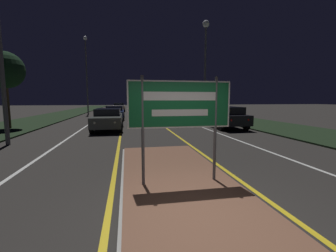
{
  "coord_description": "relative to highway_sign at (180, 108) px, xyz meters",
  "views": [
    {
      "loc": [
        -1.2,
        -3.31,
        2.01
      ],
      "look_at": [
        0.0,
        3.12,
        1.23
      ],
      "focal_mm": 24.0,
      "sensor_mm": 36.0,
      "label": 1
    }
  ],
  "objects": [
    {
      "name": "verge_left",
      "position": [
        -9.5,
        18.39,
        -1.77
      ],
      "size": [
        5.0,
        100.0,
        0.08
      ],
      "color": "black",
      "rests_on": "ground_plane"
    },
    {
      "name": "lane_line_white_left",
      "position": [
        -4.2,
        23.39,
        -1.8
      ],
      "size": [
        0.12,
        70.0,
        0.01
      ],
      "color": "silver",
      "rests_on": "ground_plane"
    },
    {
      "name": "median_island",
      "position": [
        0.0,
        0.0,
        -1.77
      ],
      "size": [
        2.72,
        7.95,
        0.1
      ],
      "color": "#999993",
      "rests_on": "ground_plane"
    },
    {
      "name": "edge_line_white_left",
      "position": [
        -7.2,
        23.39,
        -1.8
      ],
      "size": [
        0.1,
        70.0,
        0.01
      ],
      "color": "silver",
      "rests_on": "ground_plane"
    },
    {
      "name": "verge_right",
      "position": [
        9.5,
        18.39,
        -1.77
      ],
      "size": [
        5.0,
        100.0,
        0.08
      ],
      "color": "black",
      "rests_on": "ground_plane"
    },
    {
      "name": "car_receding_1",
      "position": [
        2.84,
        22.06,
        -1.06
      ],
      "size": [
        1.89,
        4.74,
        1.44
      ],
      "color": "maroon",
      "rests_on": "ground_plane"
    },
    {
      "name": "centre_line_yellow_right",
      "position": [
        1.55,
        23.39,
        -1.8
      ],
      "size": [
        0.12,
        70.0,
        0.01
      ],
      "color": "gold",
      "rests_on": "ground_plane"
    },
    {
      "name": "streetlight_right_near",
      "position": [
        6.12,
        15.46,
        4.66
      ],
      "size": [
        0.63,
        0.63,
        9.18
      ],
      "color": "#56565B",
      "rests_on": "ground_plane"
    },
    {
      "name": "warning_sign",
      "position": [
        8.61,
        22.34,
        -0.21
      ],
      "size": [
        0.6,
        0.06,
        2.53
      ],
      "color": "#56565B",
      "rests_on": "verge_right"
    },
    {
      "name": "centre_line_yellow_left",
      "position": [
        -1.55,
        23.39,
        -1.8
      ],
      "size": [
        0.12,
        70.0,
        0.01
      ],
      "color": "gold",
      "rests_on": "ground_plane"
    },
    {
      "name": "car_approaching_1",
      "position": [
        -2.36,
        18.52,
        -1.1
      ],
      "size": [
        1.94,
        4.37,
        1.32
      ],
      "color": "navy",
      "rests_on": "ground_plane"
    },
    {
      "name": "ground_plane",
      "position": [
        0.0,
        -1.61,
        -1.81
      ],
      "size": [
        160.0,
        160.0,
        0.0
      ],
      "primitive_type": "plane",
      "color": "#282623"
    },
    {
      "name": "car_receding_0",
      "position": [
        5.65,
        9.71,
        -1.01
      ],
      "size": [
        1.97,
        4.16,
        1.51
      ],
      "color": "black",
      "rests_on": "ground_plane"
    },
    {
      "name": "streetlight_left_far",
      "position": [
        -6.27,
        26.96,
        4.6
      ],
      "size": [
        0.51,
        0.51,
        10.22
      ],
      "color": "#56565B",
      "rests_on": "ground_plane"
    },
    {
      "name": "car_approaching_0",
      "position": [
        -2.4,
        10.46,
        -1.06
      ],
      "size": [
        1.93,
        4.83,
        1.4
      ],
      "color": "#4C514C",
      "rests_on": "ground_plane"
    },
    {
      "name": "edge_line_white_right",
      "position": [
        7.2,
        23.39,
        -1.8
      ],
      "size": [
        0.1,
        70.0,
        0.01
      ],
      "color": "silver",
      "rests_on": "ground_plane"
    },
    {
      "name": "car_approaching_2",
      "position": [
        -2.37,
        33.85,
        -1.02
      ],
      "size": [
        1.99,
        4.44,
        1.44
      ],
      "color": "silver",
      "rests_on": "ground_plane"
    },
    {
      "name": "highway_sign",
      "position": [
        0.0,
        0.0,
        0.0
      ],
      "size": [
        2.36,
        0.07,
        2.43
      ],
      "color": "#56565B",
      "rests_on": "median_island"
    },
    {
      "name": "roadside_palm_left",
      "position": [
        -9.03,
        11.92,
        2.11
      ],
      "size": [
        2.42,
        2.42,
        5.08
      ],
      "color": "#4C3823",
      "rests_on": "verge_left"
    },
    {
      "name": "lane_line_white_right",
      "position": [
        4.2,
        23.39,
        -1.8
      ],
      "size": [
        0.12,
        70.0,
        0.01
      ],
      "color": "silver",
      "rests_on": "ground_plane"
    }
  ]
}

